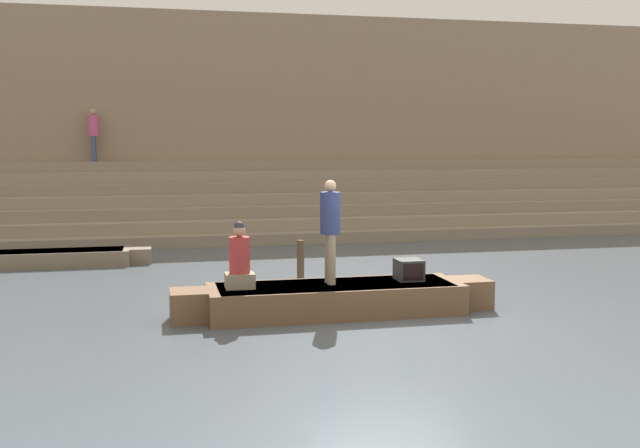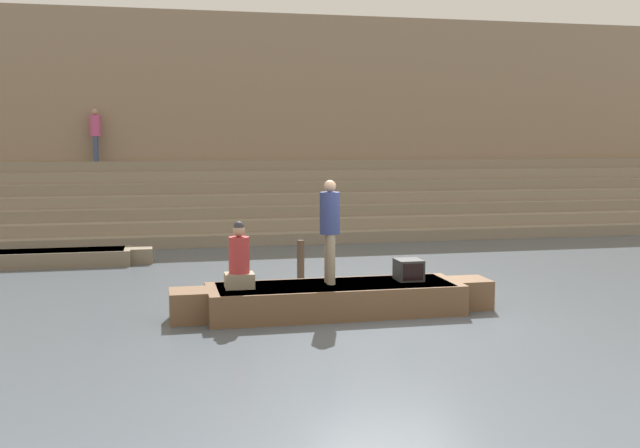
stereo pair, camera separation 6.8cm
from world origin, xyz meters
name	(u,v)px [view 2 (the right image)]	position (x,y,z in m)	size (l,w,h in m)	color
ground_plane	(392,315)	(0.00, 0.00, 0.00)	(120.00, 120.00, 0.00)	#4C5660
ghat_steps	(281,208)	(0.00, 11.59, 0.82)	(36.00, 4.41, 2.29)	gray
back_wall	(271,123)	(0.00, 13.76, 3.55)	(34.20, 1.28, 7.15)	#937A60
rowboat_main	(335,298)	(-0.92, 0.30, 0.27)	(5.53, 1.43, 0.51)	brown
person_standing	(330,224)	(-0.99, 0.40, 1.53)	(0.34, 0.34, 1.77)	gray
person_rowing	(239,261)	(-2.54, 0.33, 0.96)	(0.48, 0.38, 1.11)	gray
tv_set	(409,270)	(0.43, 0.40, 0.69)	(0.44, 0.49, 0.37)	#2D2D2D
moored_boat_shore	(52,257)	(-6.32, 6.55, 0.20)	(4.65, 1.03, 0.36)	#756651
mooring_post	(301,267)	(-1.18, 2.09, 0.52)	(0.14, 0.14, 1.04)	#473828
person_on_steps	(95,131)	(-5.72, 12.85, 3.24)	(0.33, 0.33, 1.65)	#3D4C75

